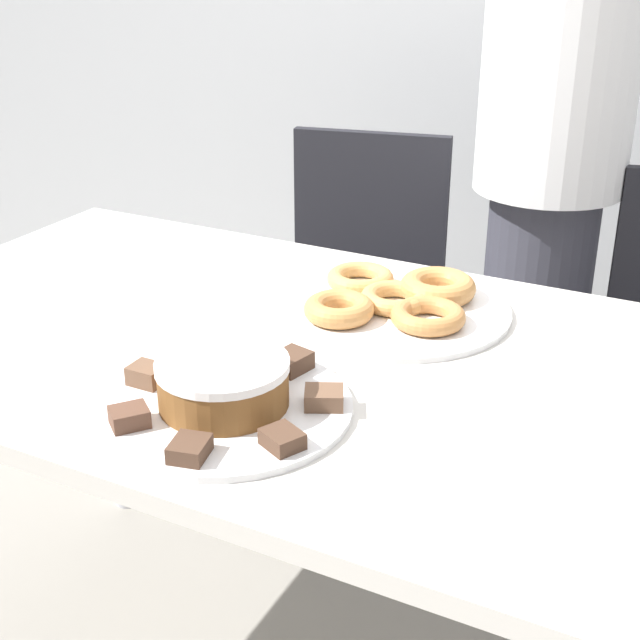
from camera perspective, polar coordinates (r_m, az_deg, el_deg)
The scene contains 18 objects.
table at distance 1.43m, azimuth -1.19°, elevation -5.18°, with size 1.54×0.85×0.76m.
person_standing at distance 2.07m, azimuth 14.53°, elevation 9.94°, with size 0.34×0.34×1.66m.
office_chair_left at distance 2.26m, azimuth 2.27°, elevation -0.53°, with size 0.52×0.52×0.89m.
plate_cake at distance 1.22m, azimuth -5.98°, elevation -5.59°, with size 0.35×0.35×0.01m.
plate_donuts at distance 1.51m, azimuth 4.79°, elevation 0.70°, with size 0.39×0.39×0.01m.
frosted_cake at distance 1.20m, azimuth -6.06°, elevation -4.02°, with size 0.18×0.18×0.07m.
lamington_0 at distance 1.32m, azimuth -6.61°, elevation -2.13°, with size 0.06×0.06×0.02m.
lamington_1 at distance 1.28m, azimuth -11.00°, elevation -3.45°, with size 0.05×0.04×0.03m.
lamington_2 at distance 1.18m, azimuth -12.10°, elevation -6.09°, with size 0.06×0.06×0.02m.
lamington_3 at distance 1.10m, azimuth -8.35°, elevation -8.16°, with size 0.05×0.06×0.02m.
lamington_4 at distance 1.11m, azimuth -2.43°, elevation -7.61°, with size 0.06×0.06×0.02m.
lamington_5 at distance 1.20m, azimuth 0.26°, elevation -5.00°, with size 0.07×0.06×0.02m.
lamington_6 at distance 1.29m, azimuth -1.85°, elevation -2.68°, with size 0.06×0.06×0.03m.
donut_0 at distance 1.50m, azimuth 4.82°, elevation 1.38°, with size 0.12×0.12×0.03m.
donut_1 at distance 1.45m, azimuth 1.22°, elevation 0.72°, with size 0.12×0.12×0.03m.
donut_2 at distance 1.44m, azimuth 6.93°, elevation 0.25°, with size 0.12×0.12×0.03m.
donut_3 at distance 1.54m, azimuth 7.55°, elevation 2.10°, with size 0.13×0.13×0.04m.
donut_4 at distance 1.59m, azimuth 2.60°, elevation 2.67°, with size 0.12×0.12×0.03m.
Camera 1 is at (0.60, -1.09, 1.37)m, focal length 50.00 mm.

